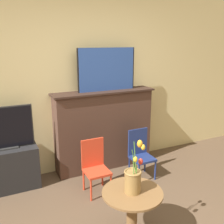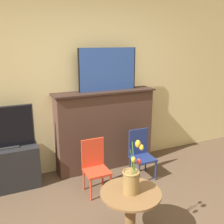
{
  "view_description": "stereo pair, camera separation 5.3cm",
  "coord_description": "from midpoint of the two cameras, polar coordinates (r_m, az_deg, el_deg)",
  "views": [
    {
      "loc": [
        -1.14,
        -1.48,
        1.9
      ],
      "look_at": [
        0.16,
        1.23,
        1.08
      ],
      "focal_mm": 42.0,
      "sensor_mm": 36.0,
      "label": 1
    },
    {
      "loc": [
        -1.09,
        -1.51,
        1.9
      ],
      "look_at": [
        0.16,
        1.23,
        1.08
      ],
      "focal_mm": 42.0,
      "sensor_mm": 36.0,
      "label": 2
    }
  ],
  "objects": [
    {
      "name": "chair_blue",
      "position": [
        3.78,
        6.69,
        -8.64
      ],
      "size": [
        0.3,
        0.3,
        0.69
      ],
      "color": "navy",
      "rests_on": "ground"
    },
    {
      "name": "painting",
      "position": [
        3.8,
        -0.49,
        9.25
      ],
      "size": [
        0.88,
        0.03,
        0.61
      ],
      "color": "black",
      "rests_on": "fireplace_mantel"
    },
    {
      "name": "vase_tulips",
      "position": [
        2.46,
        4.91,
        -14.32
      ],
      "size": [
        0.21,
        0.19,
        0.53
      ],
      "color": "olive",
      "rests_on": "side_table"
    },
    {
      "name": "fireplace_mantel",
      "position": [
        3.97,
        -1.2,
        -3.66
      ],
      "size": [
        1.53,
        0.34,
        1.19
      ],
      "color": "#4C3328",
      "rests_on": "ground"
    },
    {
      "name": "wall_back",
      "position": [
        3.83,
        -7.43,
        6.93
      ],
      "size": [
        8.0,
        0.06,
        2.7
      ],
      "color": "beige",
      "rests_on": "ground"
    },
    {
      "name": "chair_red",
      "position": [
        3.42,
        -3.27,
        -11.27
      ],
      "size": [
        0.3,
        0.3,
        0.69
      ],
      "color": "red",
      "rests_on": "ground"
    },
    {
      "name": "side_table",
      "position": [
        2.64,
        4.64,
        -20.55
      ],
      "size": [
        0.57,
        0.57,
        0.55
      ],
      "color": "brown",
      "rests_on": "ground"
    },
    {
      "name": "tv_stand",
      "position": [
        3.76,
        -20.72,
        -11.23
      ],
      "size": [
        0.71,
        0.36,
        0.57
      ],
      "color": "#232326",
      "rests_on": "ground"
    },
    {
      "name": "tv_monitor",
      "position": [
        3.56,
        -21.56,
        -3.22
      ],
      "size": [
        0.67,
        0.12,
        0.55
      ],
      "color": "#2D2D2D",
      "rests_on": "tv_stand"
    }
  ]
}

